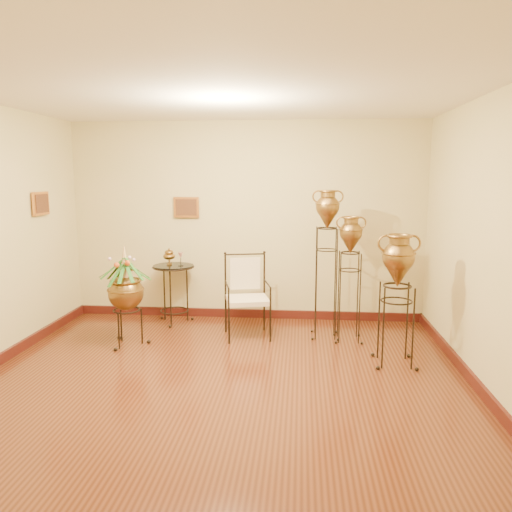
# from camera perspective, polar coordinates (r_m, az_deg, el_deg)

# --- Properties ---
(ground) EXTENTS (5.00, 5.00, 0.00)m
(ground) POSITION_cam_1_polar(r_m,az_deg,el_deg) (5.02, -4.34, -14.87)
(ground) COLOR #5B2B15
(ground) RESTS_ON ground
(room_shell) EXTENTS (5.02, 5.02, 2.81)m
(room_shell) POSITION_cam_1_polar(r_m,az_deg,el_deg) (4.60, -4.66, 5.29)
(room_shell) COLOR #D4C189
(room_shell) RESTS_ON ground
(amphora_tall) EXTENTS (0.46, 0.46, 1.89)m
(amphora_tall) POSITION_cam_1_polar(r_m,az_deg,el_deg) (6.32, 8.04, -0.74)
(amphora_tall) COLOR black
(amphora_tall) RESTS_ON ground
(amphora_mid) EXTENTS (0.44, 0.44, 1.58)m
(amphora_mid) POSITION_cam_1_polar(r_m,az_deg,el_deg) (6.26, 10.64, -2.47)
(amphora_mid) COLOR black
(amphora_mid) RESTS_ON ground
(amphora_short) EXTENTS (0.57, 0.57, 1.46)m
(amphora_short) POSITION_cam_1_polar(r_m,az_deg,el_deg) (5.60, 15.78, -4.77)
(amphora_short) COLOR black
(amphora_short) RESTS_ON ground
(planter_urn) EXTENTS (0.68, 0.68, 1.26)m
(planter_urn) POSITION_cam_1_polar(r_m,az_deg,el_deg) (6.21, -14.67, -3.60)
(planter_urn) COLOR black
(planter_urn) RESTS_ON ground
(armchair) EXTENTS (0.70, 0.67, 1.06)m
(armchair) POSITION_cam_1_polar(r_m,az_deg,el_deg) (6.34, -1.00, -4.65)
(armchair) COLOR black
(armchair) RESTS_ON ground
(side_table) EXTENTS (0.65, 0.65, 1.03)m
(side_table) POSITION_cam_1_polar(r_m,az_deg,el_deg) (7.08, -9.36, -4.15)
(side_table) COLOR black
(side_table) RESTS_ON ground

